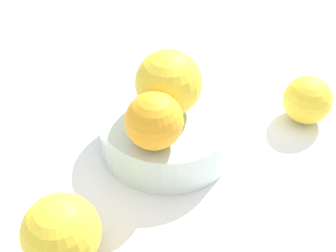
{
  "coord_description": "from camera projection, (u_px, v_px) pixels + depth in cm",
  "views": [
    {
      "loc": [
        3.31,
        -39.39,
        38.87
      ],
      "look_at": [
        0.0,
        0.0,
        3.03
      ],
      "focal_mm": 49.02,
      "sensor_mm": 36.0,
      "label": 1
    }
  ],
  "objects": [
    {
      "name": "orange_loose_0",
      "position": [
        307.0,
        100.0,
        0.57
      ],
      "size": [
        6.08,
        6.08,
        6.08
      ],
      "primitive_type": "sphere",
      "color": "yellow",
      "rests_on": "ground_plane"
    },
    {
      "name": "orange_in_bowl_0",
      "position": [
        171.0,
        83.0,
        0.5
      ],
      "size": [
        7.44,
        7.44,
        7.44
      ],
      "primitive_type": "sphere",
      "color": "yellow",
      "rests_on": "fruit_bowl"
    },
    {
      "name": "orange_in_bowl_1",
      "position": [
        154.0,
        121.0,
        0.46
      ],
      "size": [
        6.07,
        6.07,
        6.07
      ],
      "primitive_type": "sphere",
      "color": "#F9A823",
      "rests_on": "fruit_bowl"
    },
    {
      "name": "orange_loose_1",
      "position": [
        61.0,
        233.0,
        0.42
      ],
      "size": [
        7.36,
        7.36,
        7.36
      ],
      "primitive_type": "sphere",
      "color": "yellow",
      "rests_on": "ground_plane"
    },
    {
      "name": "ground_plane",
      "position": [
        168.0,
        150.0,
        0.56
      ],
      "size": [
        110.0,
        110.0,
        2.0
      ],
      "primitive_type": "cube",
      "color": "white"
    },
    {
      "name": "fruit_bowl",
      "position": [
        168.0,
        130.0,
        0.54
      ],
      "size": [
        15.89,
        15.89,
        5.05
      ],
      "color": "silver",
      "rests_on": "ground_plane"
    }
  ]
}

